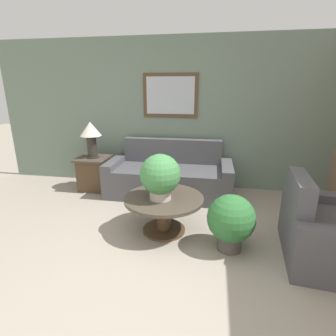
{
  "coord_description": "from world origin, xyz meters",
  "views": [
    {
      "loc": [
        0.52,
        -1.8,
        1.76
      ],
      "look_at": [
        -0.11,
        1.82,
        0.63
      ],
      "focal_mm": 28.0,
      "sensor_mm": 36.0,
      "label": 1
    }
  ],
  "objects_px": {
    "side_table": "(94,173)",
    "couch_main": "(169,177)",
    "coffee_table": "(164,207)",
    "potted_plant_on_table": "(160,176)",
    "potted_plant_floor": "(231,220)",
    "table_lamp": "(91,134)",
    "armchair": "(334,235)"
  },
  "relations": [
    {
      "from": "couch_main",
      "to": "potted_plant_on_table",
      "type": "distance_m",
      "value": 1.36
    },
    {
      "from": "side_table",
      "to": "couch_main",
      "type": "bearing_deg",
      "value": -0.17
    },
    {
      "from": "side_table",
      "to": "potted_plant_on_table",
      "type": "distance_m",
      "value": 2.01
    },
    {
      "from": "coffee_table",
      "to": "potted_plant_on_table",
      "type": "bearing_deg",
      "value": -121.74
    },
    {
      "from": "potted_plant_floor",
      "to": "table_lamp",
      "type": "bearing_deg",
      "value": 147.17
    },
    {
      "from": "potted_plant_on_table",
      "to": "potted_plant_floor",
      "type": "bearing_deg",
      "value": -14.08
    },
    {
      "from": "couch_main",
      "to": "armchair",
      "type": "relative_size",
      "value": 1.77
    },
    {
      "from": "armchair",
      "to": "potted_plant_on_table",
      "type": "xyz_separation_m",
      "value": [
        -1.89,
        0.21,
        0.47
      ]
    },
    {
      "from": "coffee_table",
      "to": "table_lamp",
      "type": "height_order",
      "value": "table_lamp"
    },
    {
      "from": "potted_plant_on_table",
      "to": "side_table",
      "type": "bearing_deg",
      "value": 139.02
    },
    {
      "from": "couch_main",
      "to": "coffee_table",
      "type": "xyz_separation_m",
      "value": [
        0.14,
        -1.23,
        0.04
      ]
    },
    {
      "from": "couch_main",
      "to": "side_table",
      "type": "xyz_separation_m",
      "value": [
        -1.37,
        0.0,
        -0.0
      ]
    },
    {
      "from": "couch_main",
      "to": "table_lamp",
      "type": "height_order",
      "value": "table_lamp"
    },
    {
      "from": "armchair",
      "to": "potted_plant_floor",
      "type": "height_order",
      "value": "armchair"
    },
    {
      "from": "couch_main",
      "to": "coffee_table",
      "type": "bearing_deg",
      "value": -83.54
    },
    {
      "from": "side_table",
      "to": "table_lamp",
      "type": "bearing_deg",
      "value": 0.0
    },
    {
      "from": "coffee_table",
      "to": "side_table",
      "type": "xyz_separation_m",
      "value": [
        -1.51,
        1.23,
        -0.04
      ]
    },
    {
      "from": "side_table",
      "to": "potted_plant_floor",
      "type": "height_order",
      "value": "potted_plant_floor"
    },
    {
      "from": "couch_main",
      "to": "coffee_table",
      "type": "relative_size",
      "value": 2.11
    },
    {
      "from": "table_lamp",
      "to": "side_table",
      "type": "bearing_deg",
      "value": 180.0
    },
    {
      "from": "armchair",
      "to": "table_lamp",
      "type": "xyz_separation_m",
      "value": [
        -3.37,
        1.5,
        0.71
      ]
    },
    {
      "from": "armchair",
      "to": "potted_plant_on_table",
      "type": "distance_m",
      "value": 1.96
    },
    {
      "from": "side_table",
      "to": "table_lamp",
      "type": "height_order",
      "value": "table_lamp"
    },
    {
      "from": "potted_plant_on_table",
      "to": "potted_plant_floor",
      "type": "height_order",
      "value": "potted_plant_on_table"
    },
    {
      "from": "couch_main",
      "to": "table_lamp",
      "type": "bearing_deg",
      "value": 179.83
    },
    {
      "from": "couch_main",
      "to": "coffee_table",
      "type": "distance_m",
      "value": 1.23
    },
    {
      "from": "potted_plant_on_table",
      "to": "table_lamp",
      "type": "bearing_deg",
      "value": 139.02
    },
    {
      "from": "couch_main",
      "to": "table_lamp",
      "type": "xyz_separation_m",
      "value": [
        -1.37,
        0.0,
        0.71
      ]
    },
    {
      "from": "table_lamp",
      "to": "couch_main",
      "type": "bearing_deg",
      "value": -0.17
    },
    {
      "from": "potted_plant_floor",
      "to": "couch_main",
      "type": "bearing_deg",
      "value": 122.35
    },
    {
      "from": "armchair",
      "to": "side_table",
      "type": "xyz_separation_m",
      "value": [
        -3.37,
        1.5,
        0.01
      ]
    },
    {
      "from": "coffee_table",
      "to": "armchair",
      "type": "bearing_deg",
      "value": -8.13
    }
  ]
}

